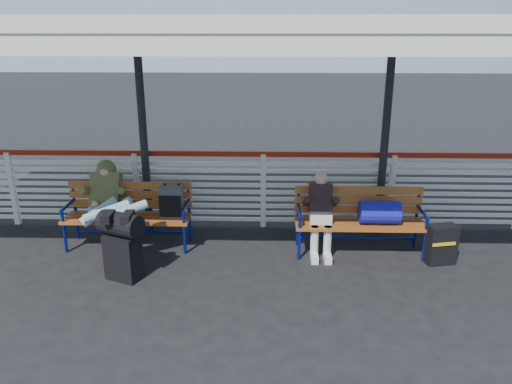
{
  "coord_description": "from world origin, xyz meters",
  "views": [
    {
      "loc": [
        0.1,
        -5.55,
        3.06
      ],
      "look_at": [
        -0.09,
        1.0,
        0.88
      ],
      "focal_mm": 35.0,
      "sensor_mm": 36.0,
      "label": 1
    }
  ],
  "objects_px": {
    "bench_right": "(368,214)",
    "companion_person": "(321,213)",
    "traveler_man": "(110,206)",
    "luggage_stack": "(122,243)",
    "bench_left": "(142,207)",
    "suitcase_side": "(441,244)"
  },
  "relations": [
    {
      "from": "luggage_stack",
      "to": "companion_person",
      "type": "bearing_deg",
      "value": 42.35
    },
    {
      "from": "traveler_man",
      "to": "luggage_stack",
      "type": "bearing_deg",
      "value": -63.3
    },
    {
      "from": "traveler_man",
      "to": "suitcase_side",
      "type": "distance_m",
      "value": 4.52
    },
    {
      "from": "bench_left",
      "to": "bench_right",
      "type": "bearing_deg",
      "value": -2.76
    },
    {
      "from": "luggage_stack",
      "to": "bench_right",
      "type": "relative_size",
      "value": 0.5
    },
    {
      "from": "bench_left",
      "to": "suitcase_side",
      "type": "xyz_separation_m",
      "value": [
        4.15,
        -0.47,
        -0.32
      ]
    },
    {
      "from": "traveler_man",
      "to": "companion_person",
      "type": "bearing_deg",
      "value": 3.52
    },
    {
      "from": "bench_left",
      "to": "suitcase_side",
      "type": "distance_m",
      "value": 4.19
    },
    {
      "from": "bench_left",
      "to": "traveler_man",
      "type": "relative_size",
      "value": 1.1
    },
    {
      "from": "companion_person",
      "to": "suitcase_side",
      "type": "distance_m",
      "value": 1.66
    },
    {
      "from": "bench_left",
      "to": "traveler_man",
      "type": "xyz_separation_m",
      "value": [
        -0.34,
        -0.35,
        0.14
      ]
    },
    {
      "from": "bench_left",
      "to": "companion_person",
      "type": "height_order",
      "value": "companion_person"
    },
    {
      "from": "bench_left",
      "to": "traveler_man",
      "type": "height_order",
      "value": "traveler_man"
    },
    {
      "from": "suitcase_side",
      "to": "bench_right",
      "type": "bearing_deg",
      "value": 149.53
    },
    {
      "from": "bench_right",
      "to": "companion_person",
      "type": "bearing_deg",
      "value": -178.9
    },
    {
      "from": "bench_right",
      "to": "traveler_man",
      "type": "height_order",
      "value": "traveler_man"
    },
    {
      "from": "bench_right",
      "to": "suitcase_side",
      "type": "height_order",
      "value": "bench_right"
    },
    {
      "from": "luggage_stack",
      "to": "bench_right",
      "type": "height_order",
      "value": "bench_right"
    },
    {
      "from": "luggage_stack",
      "to": "bench_left",
      "type": "relative_size",
      "value": 0.5
    },
    {
      "from": "bench_left",
      "to": "luggage_stack",
      "type": "bearing_deg",
      "value": -89.85
    },
    {
      "from": "bench_right",
      "to": "suitcase_side",
      "type": "bearing_deg",
      "value": -18.33
    },
    {
      "from": "bench_left",
      "to": "traveler_man",
      "type": "bearing_deg",
      "value": -134.72
    }
  ]
}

